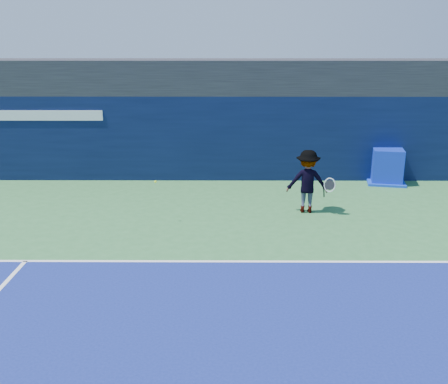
{
  "coord_description": "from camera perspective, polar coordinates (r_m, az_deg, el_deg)",
  "views": [
    {
      "loc": [
        -0.42,
        -7.39,
        4.75
      ],
      "look_at": [
        -0.49,
        5.2,
        1.0
      ],
      "focal_mm": 40.0,
      "sensor_mm": 36.0,
      "label": 1
    }
  ],
  "objects": [
    {
      "name": "stadium_band",
      "position": [
        18.93,
        1.63,
        13.1
      ],
      "size": [
        36.0,
        3.0,
        1.2
      ],
      "primitive_type": "cube",
      "color": "black",
      "rests_on": "back_wall_assembly"
    },
    {
      "name": "back_wall_assembly",
      "position": [
        18.19,
        1.63,
        6.29
      ],
      "size": [
        36.0,
        1.03,
        3.0
      ],
      "color": "#091233",
      "rests_on": "ground"
    },
    {
      "name": "tennis_ball",
      "position": [
        13.61,
        -7.84,
        1.17
      ],
      "size": [
        0.06,
        0.06,
        0.06
      ],
      "color": "#DCF71B",
      "rests_on": "ground"
    },
    {
      "name": "equipment_cart",
      "position": [
        18.55,
        18.11,
        2.7
      ],
      "size": [
        1.49,
        1.49,
        1.23
      ],
      "color": "#0C21AA",
      "rests_on": "ground"
    },
    {
      "name": "ground",
      "position": [
        8.8,
        3.14,
        -16.13
      ],
      "size": [
        80.0,
        80.0,
        0.0
      ],
      "primitive_type": "plane",
      "color": "#316E38",
      "rests_on": "ground"
    },
    {
      "name": "tennis_player",
      "position": [
        14.65,
        9.51,
        1.2
      ],
      "size": [
        1.38,
        0.79,
        1.85
      ],
      "color": "silver",
      "rests_on": "ground"
    },
    {
      "name": "baseline",
      "position": [
        11.43,
        2.43,
        -7.94
      ],
      "size": [
        24.0,
        0.1,
        0.01
      ],
      "primitive_type": "cube",
      "color": "white",
      "rests_on": "ground"
    }
  ]
}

